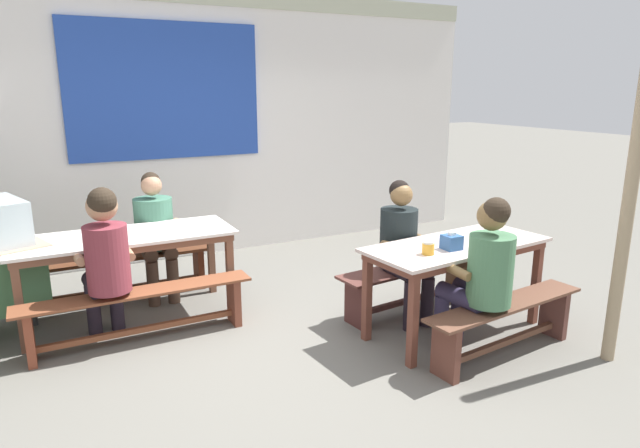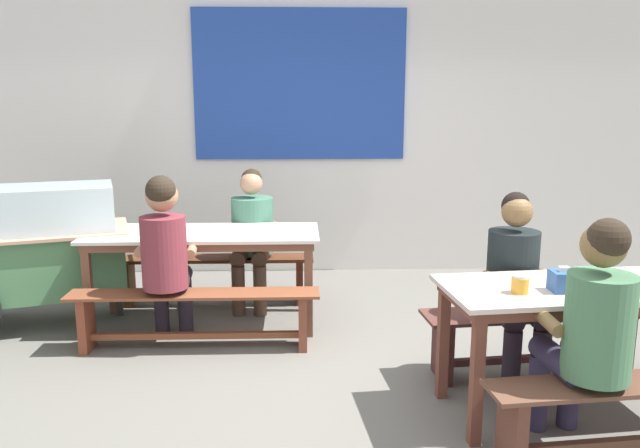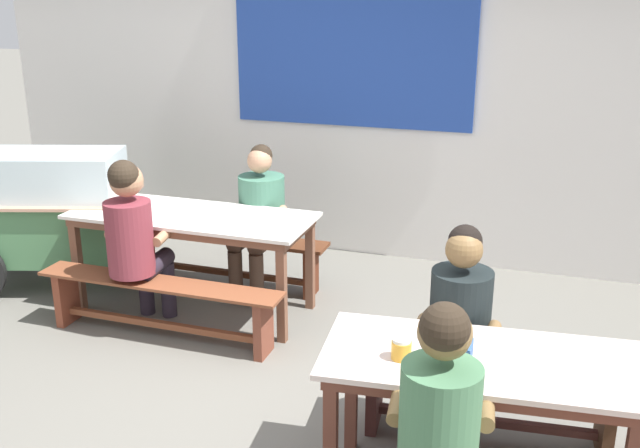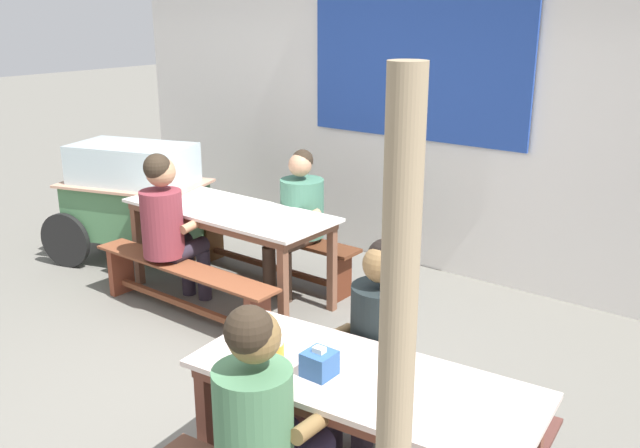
# 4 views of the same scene
# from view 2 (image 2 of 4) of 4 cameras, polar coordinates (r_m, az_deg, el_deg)

# --- Properties ---
(ground_plane) EXTENTS (40.00, 40.00, 0.00)m
(ground_plane) POSITION_cam_2_polar(r_m,az_deg,el_deg) (4.01, 2.67, -14.77)
(ground_plane) COLOR #66645C
(backdrop_wall) EXTENTS (7.50, 0.23, 3.04)m
(backdrop_wall) POSITION_cam_2_polar(r_m,az_deg,el_deg) (6.37, 0.70, 9.78)
(backdrop_wall) COLOR silver
(backdrop_wall) RESTS_ON ground_plane
(dining_table_far) EXTENTS (1.80, 0.71, 0.76)m
(dining_table_far) POSITION_cam_2_polar(r_m,az_deg,el_deg) (4.91, -10.73, -1.56)
(dining_table_far) COLOR silver
(dining_table_far) RESTS_ON ground_plane
(dining_table_near) EXTENTS (1.61, 0.80, 0.76)m
(dining_table_near) POSITION_cam_2_polar(r_m,az_deg,el_deg) (3.76, 23.00, -6.43)
(dining_table_near) COLOR beige
(dining_table_near) RESTS_ON ground_plane
(bench_far_back) EXTENTS (1.74, 0.26, 0.42)m
(bench_far_back) POSITION_cam_2_polar(r_m,az_deg,el_deg) (5.50, -9.76, -4.36)
(bench_far_back) COLOR #572D19
(bench_far_back) RESTS_ON ground_plane
(bench_far_front) EXTENTS (1.79, 0.26, 0.42)m
(bench_far_front) POSITION_cam_2_polar(r_m,az_deg,el_deg) (4.54, -11.53, -8.03)
(bench_far_front) COLOR brown
(bench_far_front) RESTS_ON ground_plane
(bench_near_back) EXTENTS (1.48, 0.46, 0.42)m
(bench_near_back) POSITION_cam_2_polar(r_m,az_deg,el_deg) (4.30, 19.12, -9.53)
(bench_near_back) COLOR #532D27
(bench_near_back) RESTS_ON ground_plane
(bench_near_front) EXTENTS (1.48, 0.41, 0.42)m
(bench_near_front) POSITION_cam_2_polar(r_m,az_deg,el_deg) (3.50, 26.83, -15.12)
(bench_near_front) COLOR brown
(bench_near_front) RESTS_ON ground_plane
(food_cart) EXTENTS (1.74, 1.16, 1.11)m
(food_cart) POSITION_cam_2_polar(r_m,az_deg,el_deg) (5.32, -24.39, -1.78)
(food_cart) COLOR #47794C
(food_cart) RESTS_ON ground_plane
(person_near_front) EXTENTS (0.45, 0.58, 1.24)m
(person_near_front) POSITION_cam_2_polar(r_m,az_deg,el_deg) (3.29, 23.73, -8.54)
(person_near_front) COLOR #322C49
(person_near_front) RESTS_ON ground_plane
(person_right_near_table) EXTENTS (0.44, 0.52, 1.21)m
(person_right_near_table) POSITION_cam_2_polar(r_m,az_deg,el_deg) (4.05, 17.65, -4.76)
(person_right_near_table) COLOR #271F28
(person_right_near_table) RESTS_ON ground_plane
(person_center_facing) EXTENTS (0.48, 0.55, 1.19)m
(person_center_facing) POSITION_cam_2_polar(r_m,az_deg,el_deg) (5.31, -6.34, -0.55)
(person_center_facing) COLOR #4B362A
(person_center_facing) RESTS_ON ground_plane
(person_left_back_turned) EXTENTS (0.45, 0.55, 1.26)m
(person_left_back_turned) POSITION_cam_2_polar(r_m,az_deg,el_deg) (4.51, -14.13, -2.33)
(person_left_back_turned) COLOR #29212D
(person_left_back_turned) RESTS_ON ground_plane
(tissue_box) EXTENTS (0.13, 0.13, 0.14)m
(tissue_box) POSITION_cam_2_polar(r_m,az_deg,el_deg) (3.56, 21.58, -4.92)
(tissue_box) COLOR #2E5795
(tissue_box) RESTS_ON dining_table_near
(condiment_jar) EXTENTS (0.09, 0.09, 0.10)m
(condiment_jar) POSITION_cam_2_polar(r_m,az_deg,el_deg) (3.45, 18.02, -5.31)
(condiment_jar) COLOR gold
(condiment_jar) RESTS_ON dining_table_near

